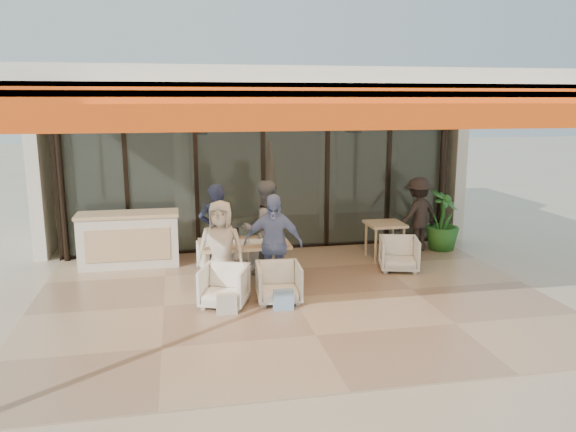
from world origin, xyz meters
name	(u,v)px	position (x,y,z in m)	size (l,w,h in m)	color
ground	(293,299)	(0.00, 0.00, 0.00)	(70.00, 70.00, 0.00)	#C6B293
terrace_floor	(293,298)	(0.00, 0.00, 0.01)	(8.00, 6.00, 0.01)	tan
terrace_structure	(297,88)	(0.00, -0.26, 3.25)	(8.00, 6.00, 3.40)	silver
glass_storefront	(263,174)	(0.00, 3.00, 1.60)	(8.08, 0.10, 3.20)	#9EADA3
interior_block	(249,136)	(0.01, 5.31, 2.23)	(9.05, 3.62, 3.52)	silver
host_counter	(129,239)	(-2.65, 2.30, 0.53)	(1.85, 0.65, 1.04)	silver
dining_table	(244,245)	(-0.67, 0.84, 0.69)	(1.50, 0.90, 0.93)	#E4C18B
chair_far_left	(215,254)	(-1.09, 1.79, 0.30)	(0.58, 0.54, 0.60)	white
chair_far_right	(261,251)	(-0.25, 1.79, 0.32)	(0.62, 0.58, 0.64)	white
chair_near_left	(224,284)	(-1.09, -0.11, 0.35)	(0.67, 0.63, 0.69)	white
chair_near_right	(279,281)	(-0.25, -0.11, 0.34)	(0.67, 0.62, 0.69)	white
diner_navy	(217,231)	(-1.09, 1.29, 0.85)	(0.62, 0.40, 1.69)	#191E39
diner_grey	(264,229)	(-0.25, 1.29, 0.86)	(0.83, 0.65, 1.72)	slate
diner_cream	(221,249)	(-1.09, 0.39, 0.77)	(0.76, 0.49, 1.55)	beige
diner_periwinkle	(273,244)	(-0.25, 0.39, 0.81)	(0.95, 0.40, 1.63)	#7B96CD
tote_bag_cream	(227,305)	(-1.09, -0.51, 0.17)	(0.30, 0.10, 0.34)	silver
tote_bag_blue	(284,301)	(-0.25, -0.51, 0.17)	(0.30, 0.10, 0.34)	#99BFD8
side_table	(385,228)	(2.21, 1.82, 0.64)	(0.70, 0.70, 0.74)	#E4C18B
side_chair	(399,252)	(2.21, 1.07, 0.35)	(0.68, 0.63, 0.69)	white
standing_woman	(418,215)	(3.08, 2.25, 0.78)	(1.01, 0.58, 1.56)	black
potted_palm	(442,221)	(3.63, 2.24, 0.63)	(0.71, 0.71, 1.27)	#1E5919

